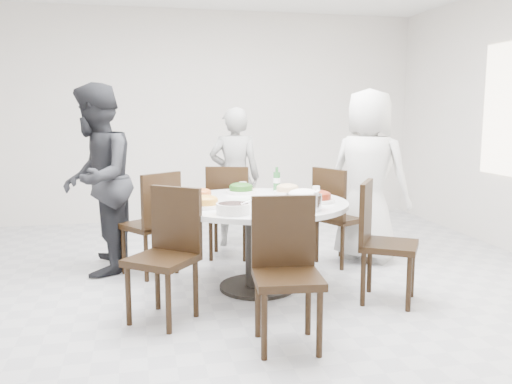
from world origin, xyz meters
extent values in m
cube|color=#B8B9BE|center=(0.00, 0.00, 0.00)|extent=(6.00, 6.00, 0.01)
cube|color=silver|center=(0.00, 3.00, 1.40)|extent=(6.00, 0.01, 2.80)
cube|color=silver|center=(0.00, -3.00, 1.40)|extent=(6.00, 0.01, 2.80)
cylinder|color=white|center=(0.11, -0.05, 0.38)|extent=(1.50, 1.50, 0.75)
cube|color=black|center=(1.08, 0.52, 0.47)|extent=(0.56, 0.56, 0.95)
cube|color=black|center=(0.05, 0.99, 0.47)|extent=(0.52, 0.52, 0.95)
cube|color=black|center=(-0.77, 0.58, 0.47)|extent=(0.59, 0.59, 0.95)
cube|color=black|center=(-0.71, -0.59, 0.47)|extent=(0.59, 0.59, 0.95)
cube|color=black|center=(0.05, -1.20, 0.47)|extent=(0.46, 0.46, 0.95)
cube|color=black|center=(1.05, -0.57, 0.47)|extent=(0.58, 0.58, 0.95)
imported|color=silver|center=(1.37, 0.58, 0.85)|extent=(0.97, 0.98, 1.70)
imported|color=black|center=(0.19, 1.45, 0.76)|extent=(0.62, 0.47, 1.53)
imported|color=black|center=(-1.22, 0.73, 0.87)|extent=(0.76, 0.92, 1.74)
cylinder|color=white|center=(0.06, 0.41, 0.79)|extent=(0.27, 0.27, 0.07)
cylinder|color=white|center=(0.46, 0.27, 0.78)|extent=(0.25, 0.25, 0.07)
cylinder|color=white|center=(-0.35, 0.15, 0.79)|extent=(0.26, 0.26, 0.07)
cylinder|color=white|center=(0.58, -0.19, 0.79)|extent=(0.28, 0.28, 0.07)
cylinder|color=white|center=(-0.35, -0.23, 0.79)|extent=(0.27, 0.27, 0.07)
cylinder|color=silver|center=(0.37, -0.49, 0.81)|extent=(0.28, 0.28, 0.12)
cylinder|color=white|center=(-0.18, -0.53, 0.79)|extent=(0.25, 0.25, 0.08)
cylinder|color=#296831|center=(0.41, 0.49, 0.86)|extent=(0.06, 0.06, 0.22)
cylinder|color=white|center=(0.08, 0.54, 0.79)|extent=(0.07, 0.07, 0.08)
camera|label=1|loc=(-0.86, -4.36, 1.51)|focal=38.00mm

